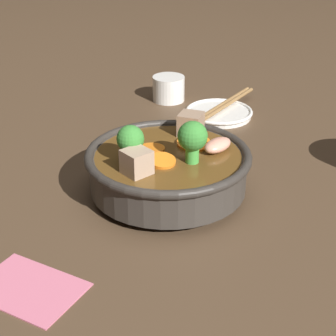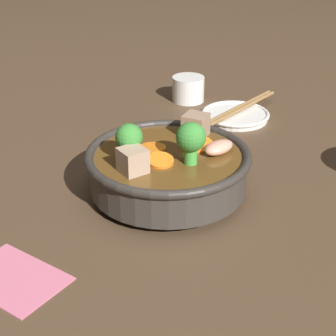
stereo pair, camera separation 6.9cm
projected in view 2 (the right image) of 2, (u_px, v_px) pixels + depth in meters
ground_plane at (168, 193)px, 0.76m from camera, size 3.00×3.00×0.00m
stirfry_bowl at (168, 166)px, 0.74m from camera, size 0.22×0.22×0.11m
side_saucer at (235, 115)px, 0.99m from camera, size 0.12×0.12×0.01m
tea_cup at (188, 89)px, 1.06m from camera, size 0.06×0.06×0.05m
napkin at (13, 278)px, 0.60m from camera, size 0.12×0.10×0.00m
chopsticks_pair at (236, 110)px, 0.98m from camera, size 0.09×0.23×0.01m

